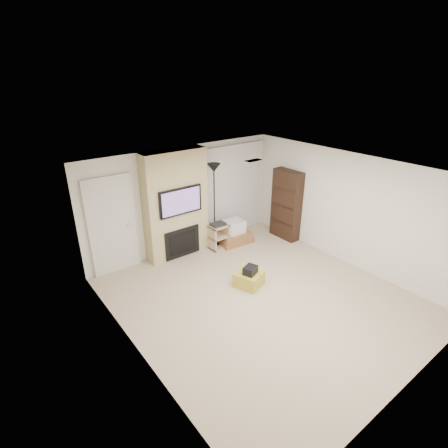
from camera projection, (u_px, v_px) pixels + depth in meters
floor at (262, 298)px, 6.80m from camera, size 5.00×5.50×0.00m
ceiling at (268, 173)px, 5.78m from camera, size 5.00×5.50×0.00m
wall_back at (184, 199)px, 8.28m from camera, size 5.00×0.00×2.50m
wall_front at (419, 320)px, 4.30m from camera, size 5.00×0.00×2.50m
wall_left at (135, 289)px, 4.90m from camera, size 0.00×5.50×2.50m
wall_right at (347, 209)px, 7.68m from camera, size 0.00×5.50×2.50m
hvac_vent at (254, 160)px, 6.58m from camera, size 0.35×0.18×0.01m
ottoman at (249, 279)px, 7.15m from camera, size 0.64×0.64×0.30m
black_bag at (250, 270)px, 7.01m from camera, size 0.34×0.30×0.16m
fireplace_wall at (176, 205)px, 7.94m from camera, size 1.50×0.47×2.50m
entry_door at (112, 226)px, 7.33m from camera, size 1.02×0.11×2.14m
vertical_blinds at (232, 187)px, 9.01m from camera, size 1.98×0.10×2.37m
floor_lamp at (214, 182)px, 8.22m from camera, size 0.31×0.31×2.08m
av_stand at (218, 235)px, 8.58m from camera, size 0.45×0.38×0.66m
box_stack at (234, 234)px, 8.92m from camera, size 0.92×0.73×0.58m
bookshelf at (286, 205)px, 8.91m from camera, size 0.30×0.80×1.80m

